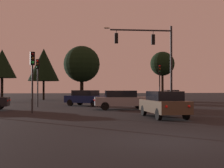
{
  "coord_description": "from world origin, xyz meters",
  "views": [
    {
      "loc": [
        -3.31,
        -9.11,
        1.65
      ],
      "look_at": [
        0.67,
        15.96,
        2.07
      ],
      "focal_mm": 47.81,
      "sensor_mm": 36.0,
      "label": 1
    }
  ],
  "objects": [
    {
      "name": "car_nearside_lane",
      "position": [
        2.32,
        7.37,
        0.79
      ],
      "size": [
        1.8,
        4.36,
        1.52
      ],
      "color": "#473828",
      "rests_on": "ground"
    },
    {
      "name": "tree_center_horizon",
      "position": [
        -1.09,
        30.2,
        4.91
      ],
      "size": [
        4.76,
        4.76,
        7.32
      ],
      "color": "black",
      "rests_on": "ground"
    },
    {
      "name": "traffic_signal_mast_arm",
      "position": [
        4.46,
        16.52,
        5.07
      ],
      "size": [
        6.19,
        0.62,
        7.31
      ],
      "color": "#232326",
      "rests_on": "ground"
    },
    {
      "name": "tree_left_far",
      "position": [
        12.86,
        38.78,
        5.84
      ],
      "size": [
        4.05,
        4.05,
        7.9
      ],
      "color": "black",
      "rests_on": "ground"
    },
    {
      "name": "car_far_lane",
      "position": [
        -1.23,
        19.88,
        0.79
      ],
      "size": [
        4.38,
        4.0,
        1.52
      ],
      "color": "#0F1947",
      "rests_on": "ground"
    },
    {
      "name": "tree_right_cluster",
      "position": [
        -6.45,
        36.73,
        5.29
      ],
      "size": [
        4.66,
        4.66,
        7.73
      ],
      "color": "black",
      "rests_on": "ground"
    },
    {
      "name": "car_crossing_right",
      "position": [
        1.23,
        14.39,
        0.8
      ],
      "size": [
        4.6,
        2.14,
        1.52
      ],
      "color": "gray",
      "rests_on": "ground"
    },
    {
      "name": "traffic_light_corner_right",
      "position": [
        -5.76,
        18.92,
        3.1
      ],
      "size": [
        0.33,
        0.37,
        4.38
      ],
      "color": "#232326",
      "rests_on": "ground"
    },
    {
      "name": "tree_behind_sign",
      "position": [
        -11.27,
        30.82,
        4.88
      ],
      "size": [
        3.64,
        3.64,
        6.74
      ],
      "color": "black",
      "rests_on": "ground"
    },
    {
      "name": "traffic_light_corner_left",
      "position": [
        -5.48,
        11.65,
        2.96
      ],
      "size": [
        0.35,
        0.38,
        4.17
      ],
      "color": "#232326",
      "rests_on": "ground"
    },
    {
      "name": "car_parked_lot",
      "position": [
        10.42,
        28.08,
        0.8
      ],
      "size": [
        2.53,
        4.72,
        1.52
      ],
      "color": "gray",
      "rests_on": "ground"
    },
    {
      "name": "ground_plane",
      "position": [
        0.0,
        24.5,
        0.0
      ],
      "size": [
        168.0,
        168.0,
        0.0
      ],
      "primitive_type": "plane",
      "color": "black",
      "rests_on": "ground"
    },
    {
      "name": "traffic_light_median",
      "position": [
        6.25,
        20.08,
        2.95
      ],
      "size": [
        0.35,
        0.38,
        4.15
      ],
      "color": "#232326",
      "rests_on": "ground"
    }
  ]
}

